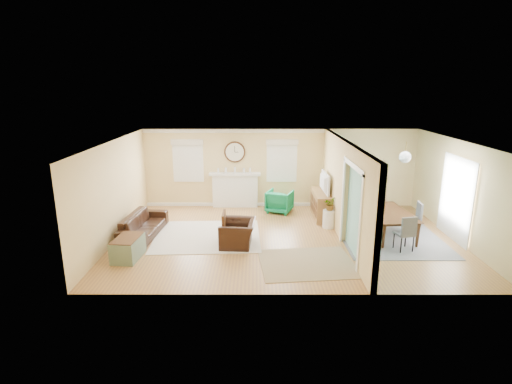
{
  "coord_description": "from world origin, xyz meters",
  "views": [
    {
      "loc": [
        -0.79,
        -10.04,
        3.97
      ],
      "look_at": [
        -0.8,
        0.3,
        1.2
      ],
      "focal_mm": 28.0,
      "sensor_mm": 36.0,
      "label": 1
    }
  ],
  "objects_px": {
    "eames_chair": "(238,233)",
    "green_chair": "(280,201)",
    "sofa": "(144,224)",
    "dining_table": "(389,224)",
    "credenza": "(321,205)"
  },
  "relations": [
    {
      "from": "credenza",
      "to": "dining_table",
      "type": "relative_size",
      "value": 0.77
    },
    {
      "from": "sofa",
      "to": "green_chair",
      "type": "distance_m",
      "value": 4.35
    },
    {
      "from": "eames_chair",
      "to": "credenza",
      "type": "bearing_deg",
      "value": 135.81
    },
    {
      "from": "sofa",
      "to": "credenza",
      "type": "bearing_deg",
      "value": -69.12
    },
    {
      "from": "credenza",
      "to": "sofa",
      "type": "bearing_deg",
      "value": -163.43
    },
    {
      "from": "eames_chair",
      "to": "green_chair",
      "type": "distance_m",
      "value": 3.04
    },
    {
      "from": "green_chair",
      "to": "credenza",
      "type": "xyz_separation_m",
      "value": [
        1.27,
        -0.53,
        0.04
      ]
    },
    {
      "from": "sofa",
      "to": "credenza",
      "type": "relative_size",
      "value": 1.36
    },
    {
      "from": "eames_chair",
      "to": "dining_table",
      "type": "height_order",
      "value": "dining_table"
    },
    {
      "from": "eames_chair",
      "to": "sofa",
      "type": "bearing_deg",
      "value": -102.14
    },
    {
      "from": "eames_chair",
      "to": "dining_table",
      "type": "xyz_separation_m",
      "value": [
        4.06,
        0.69,
        0.02
      ]
    },
    {
      "from": "sofa",
      "to": "dining_table",
      "type": "height_order",
      "value": "dining_table"
    },
    {
      "from": "eames_chair",
      "to": "credenza",
      "type": "relative_size",
      "value": 0.67
    },
    {
      "from": "eames_chair",
      "to": "credenza",
      "type": "height_order",
      "value": "credenza"
    },
    {
      "from": "eames_chair",
      "to": "credenza",
      "type": "distance_m",
      "value": 3.36
    }
  ]
}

